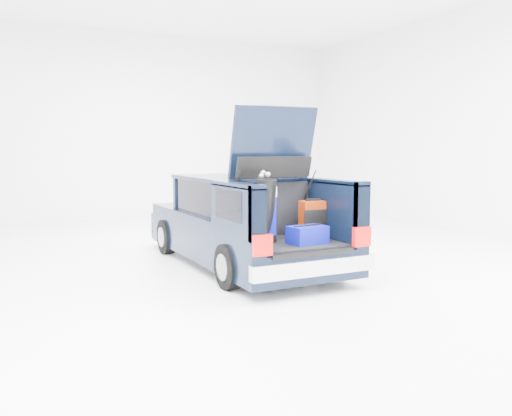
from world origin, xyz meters
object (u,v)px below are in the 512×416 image
car (240,223)px  blue_duffel (307,235)px  red_suitcase (312,219)px  black_golf_bag (265,210)px  blue_golf_bag (268,214)px

car → blue_duffel: size_ratio=8.65×
red_suitcase → black_golf_bag: 0.81m
black_golf_bag → red_suitcase: bearing=-6.7°
blue_golf_bag → blue_duffel: blue_golf_bag is taller
red_suitcase → black_golf_bag: (-0.79, -0.03, 0.17)m
red_suitcase → blue_duffel: bearing=-125.5°
red_suitcase → blue_golf_bag: (-0.74, -0.02, 0.12)m
blue_duffel → black_golf_bag: bearing=136.5°
car → black_golf_bag: car is taller
black_golf_bag → blue_golf_bag: black_golf_bag is taller
red_suitcase → blue_golf_bag: size_ratio=0.65×
car → black_golf_bag: (-0.29, -1.46, 0.37)m
car → black_golf_bag: 1.53m
car → red_suitcase: car is taller
red_suitcase → black_golf_bag: black_golf_bag is taller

